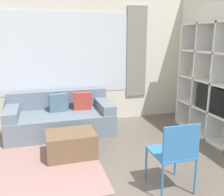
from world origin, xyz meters
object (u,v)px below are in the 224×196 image
Objects in this scene: shelving_unit at (220,84)px; ottoman at (71,144)px; couch_main at (61,118)px; folding_chair at (175,151)px.

shelving_unit is 2.77× the size of ottoman.
couch_main is 2.63× the size of ottoman.
folding_chair is at bearing -49.96° from ottoman.
shelving_unit is at bearing -142.40° from folding_chair.
shelving_unit reaches higher than ottoman.
couch_main is 1.05m from ottoman.
folding_chair is (1.03, -1.23, 0.33)m from ottoman.
couch_main is at bearing 93.14° from ottoman.
ottoman is 1.64m from folding_chair.
shelving_unit reaches higher than folding_chair.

